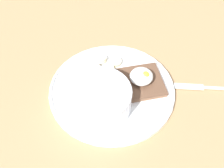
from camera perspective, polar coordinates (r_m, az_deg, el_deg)
ground_plane at (r=74.14cm, az=0.00°, el=-2.00°), size 120.00×120.00×2.00cm
plate at (r=72.73cm, az=0.00°, el=-1.12°), size 29.31×29.31×1.60cm
oatmeal_bowl at (r=67.23cm, az=-2.55°, el=-2.72°), size 14.60×14.60×5.77cm
toast_slice at (r=73.46cm, az=5.27°, el=0.33°), size 10.61×10.61×1.17cm
poached_egg at (r=71.89cm, az=5.44°, el=1.41°), size 5.41×5.24×3.33cm
banana_slice_front at (r=76.19cm, az=-0.94°, el=2.79°), size 4.30×4.31×1.16cm
banana_slice_left at (r=77.78cm, az=0.57°, el=4.11°), size 4.08×4.14×1.47cm
banana_slice_back at (r=78.41cm, az=-2.07°, el=4.64°), size 4.10×4.15×1.65cm
banana_slice_right at (r=75.79cm, az=-3.30°, el=2.59°), size 4.35×4.24×1.78cm
knife at (r=76.79cm, az=16.07°, el=-0.58°), size 12.93×4.28×0.80cm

